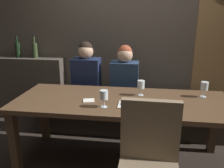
{
  "coord_description": "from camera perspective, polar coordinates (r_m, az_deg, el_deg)",
  "views": [
    {
      "loc": [
        0.19,
        -2.16,
        1.56
      ],
      "look_at": [
        -0.14,
        0.2,
        0.84
      ],
      "focal_mm": 36.38,
      "sensor_mm": 36.0,
      "label": 1
    }
  ],
  "objects": [
    {
      "name": "dining_table",
      "position": [
        2.35,
        2.62,
        -5.94
      ],
      "size": [
        2.2,
        0.84,
        0.74
      ],
      "color": "#493422",
      "rests_on": "ground"
    },
    {
      "name": "fork_on_table",
      "position": [
        2.19,
        7.79,
        -5.32
      ],
      "size": [
        0.04,
        0.17,
        0.01
      ],
      "primitive_type": "cube",
      "rotation": [
        0.0,
        0.0,
        0.17
      ],
      "color": "silver",
      "rests_on": "dining_table"
    },
    {
      "name": "ground",
      "position": [
        2.67,
        2.43,
        -18.93
      ],
      "size": [
        9.0,
        9.0,
        0.0
      ],
      "primitive_type": "plane",
      "color": "black"
    },
    {
      "name": "back_counter",
      "position": [
        3.8,
        -19.74,
        -0.79
      ],
      "size": [
        1.1,
        0.28,
        0.95
      ],
      "primitive_type": "cube",
      "color": "#494138",
      "rests_on": "ground"
    },
    {
      "name": "folded_napkin",
      "position": [
        2.3,
        -5.86,
        -4.15
      ],
      "size": [
        0.13,
        0.12,
        0.01
      ],
      "primitive_type": "cube",
      "rotation": [
        0.0,
        0.0,
        0.25
      ],
      "color": "silver",
      "rests_on": "dining_table"
    },
    {
      "name": "wine_glass_near_left",
      "position": [
        2.1,
        -2.05,
        -2.85
      ],
      "size": [
        0.08,
        0.08,
        0.16
      ],
      "color": "silver",
      "rests_on": "dining_table"
    },
    {
      "name": "wine_glass_near_right",
      "position": [
        2.43,
        7.29,
        -0.3
      ],
      "size": [
        0.08,
        0.08,
        0.16
      ],
      "color": "silver",
      "rests_on": "dining_table"
    },
    {
      "name": "diner_bearded",
      "position": [
        2.98,
        3.17,
        2.14
      ],
      "size": [
        0.36,
        0.24,
        0.76
      ],
      "color": "navy",
      "rests_on": "banquette_bench"
    },
    {
      "name": "banquette_bench",
      "position": [
        3.16,
        3.73,
        -8.14
      ],
      "size": [
        2.5,
        0.44,
        0.45
      ],
      "color": "#312A23",
      "rests_on": "ground"
    },
    {
      "name": "dessert_plate",
      "position": [
        2.18,
        4.2,
        -5.02
      ],
      "size": [
        0.19,
        0.19,
        0.05
      ],
      "color": "white",
      "rests_on": "dining_table"
    },
    {
      "name": "chair_near_side",
      "position": [
        1.76,
        9.24,
        -18.25
      ],
      "size": [
        0.45,
        0.45,
        0.98
      ],
      "color": "brown",
      "rests_on": "ground"
    },
    {
      "name": "wine_bottle_dark_red",
      "position": [
        3.75,
        -22.59,
        8.02
      ],
      "size": [
        0.08,
        0.08,
        0.33
      ],
      "color": "black",
      "rests_on": "back_counter"
    },
    {
      "name": "wine_bottle_pale_label",
      "position": [
        3.63,
        -18.83,
        8.17
      ],
      "size": [
        0.08,
        0.08,
        0.33
      ],
      "color": "#384728",
      "rests_on": "back_counter"
    },
    {
      "name": "back_wall_tiled",
      "position": [
        3.39,
        4.85,
        15.73
      ],
      "size": [
        6.0,
        0.12,
        3.0
      ],
      "primitive_type": "cube",
      "color": "brown",
      "rests_on": "ground"
    },
    {
      "name": "diner_redhead",
      "position": [
        3.03,
        -6.46,
        2.67
      ],
      "size": [
        0.36,
        0.24,
        0.8
      ],
      "color": "#192342",
      "rests_on": "banquette_bench"
    },
    {
      "name": "wine_glass_end_left",
      "position": [
        2.55,
        22.21,
        -0.55
      ],
      "size": [
        0.08,
        0.08,
        0.16
      ],
      "color": "silver",
      "rests_on": "dining_table"
    }
  ]
}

